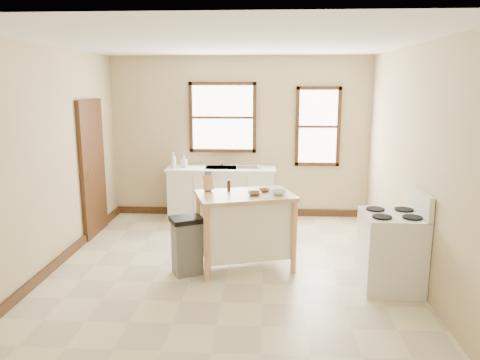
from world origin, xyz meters
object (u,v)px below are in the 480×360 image
knife_block (208,183)px  soap_bottle_b (184,161)px  pepper_grinder (229,186)px  bowl_a (254,194)px  gas_stove (391,240)px  bowl_c (279,193)px  dish_rack (248,166)px  bowl_b (265,190)px  trash_bin (187,246)px  soap_bottle_a (173,160)px  kitchen_island (245,231)px

knife_block → soap_bottle_b: bearing=77.1°
knife_block → pepper_grinder: 0.27m
bowl_a → gas_stove: size_ratio=0.15×
bowl_c → soap_bottle_b: bearing=126.1°
dish_rack → soap_bottle_b: bearing=159.3°
soap_bottle_b → pepper_grinder: bearing=-55.8°
bowl_c → dish_rack: bearing=102.5°
bowl_b → trash_bin: 1.20m
bowl_a → bowl_b: (0.13, 0.21, -0.00)m
knife_block → bowl_c: bearing=-41.1°
pepper_grinder → soap_bottle_a: bearing=119.7°
bowl_b → bowl_c: bearing=-42.4°
soap_bottle_a → bowl_a: 2.57m
dish_rack → knife_block: knife_block is taller
pepper_grinder → gas_stove: bearing=-18.4°
pepper_grinder → trash_bin: pepper_grinder is taller
pepper_grinder → bowl_b: size_ratio=1.04×
pepper_grinder → bowl_a: 0.39m
soap_bottle_a → bowl_b: 2.48m
soap_bottle_a → gas_stove: (3.02, -2.57, -0.47)m
kitchen_island → trash_bin: bearing=-176.6°
kitchen_island → bowl_a: (0.12, -0.08, 0.51)m
bowl_c → pepper_grinder: bearing=167.0°
kitchen_island → knife_block: (-0.48, 0.13, 0.59)m
dish_rack → kitchen_island: bearing=-107.2°
kitchen_island → knife_block: bearing=148.8°
soap_bottle_b → pepper_grinder: (0.94, -2.01, 0.03)m
soap_bottle_b → bowl_a: soap_bottle_b is taller
gas_stove → bowl_a: bearing=164.4°
knife_block → trash_bin: bearing=-151.9°
knife_block → gas_stove: knife_block is taller
kitchen_island → bowl_b: 0.58m
knife_block → bowl_a: size_ratio=1.16×
dish_rack → trash_bin: 2.51m
soap_bottle_b → kitchen_island: bearing=-52.4°
dish_rack → trash_bin: size_ratio=0.52×
pepper_grinder → knife_block: bearing=178.3°
kitchen_island → bowl_a: size_ratio=6.90×
knife_block → pepper_grinder: (0.27, -0.01, -0.03)m
soap_bottle_b → dish_rack: soap_bottle_b is taller
bowl_b → bowl_c: size_ratio=0.80×
kitchen_island → gas_stove: bearing=-33.5°
bowl_b → gas_stove: bearing=-24.1°
pepper_grinder → bowl_c: (0.64, -0.15, -0.05)m
dish_rack → knife_block: (-0.43, -1.96, 0.11)m
soap_bottle_b → bowl_a: size_ratio=1.16×
dish_rack → bowl_c: size_ratio=2.08×
pepper_grinder → trash_bin: size_ratio=0.21×
soap_bottle_a → bowl_a: size_ratio=1.52×
gas_stove → soap_bottle_a: bearing=139.6°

